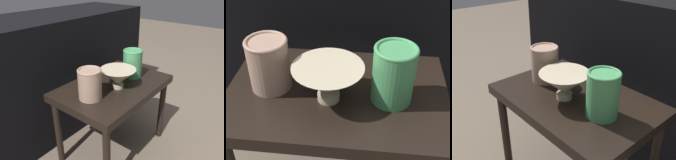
% 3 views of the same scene
% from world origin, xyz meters
% --- Properties ---
extents(table, '(0.62, 0.42, 0.45)m').
position_xyz_m(table, '(0.00, 0.00, 0.39)').
color(table, black).
rests_on(table, ground_plane).
extents(couch_backdrop, '(1.43, 0.50, 0.77)m').
position_xyz_m(couch_backdrop, '(0.00, 0.54, 0.38)').
color(couch_backdrop, black).
rests_on(couch_backdrop, ground_plane).
extents(bowl, '(0.19, 0.19, 0.11)m').
position_xyz_m(bowl, '(-0.02, -0.04, 0.51)').
color(bowl, '#C1B293').
rests_on(bowl, table).
extents(vase_textured_left, '(0.12, 0.12, 0.15)m').
position_xyz_m(vase_textured_left, '(-0.19, -0.00, 0.52)').
color(vase_textured_left, tan).
rests_on(vase_textured_left, table).
extents(vase_colorful_right, '(0.11, 0.11, 0.16)m').
position_xyz_m(vase_colorful_right, '(0.15, -0.02, 0.53)').
color(vase_colorful_right, '#47995B').
rests_on(vase_colorful_right, table).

